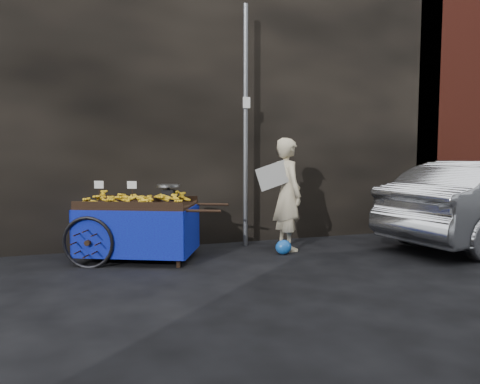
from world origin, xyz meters
name	(u,v)px	position (x,y,z in m)	size (l,w,h in m)	color
ground	(255,264)	(0.00, 0.00, 0.00)	(80.00, 80.00, 0.00)	black
building_wall	(228,104)	(0.39, 2.60, 2.50)	(13.50, 2.00, 5.00)	black
street_pole	(246,127)	(0.30, 1.30, 2.01)	(0.12, 0.10, 4.00)	slate
banana_cart	(135,210)	(-1.59, 0.81, 0.74)	(2.40, 1.79, 1.19)	black
vendor	(287,194)	(0.82, 0.74, 0.91)	(0.83, 0.69, 1.81)	#C5B793
plastic_bag	(283,247)	(0.63, 0.43, 0.11)	(0.25, 0.20, 0.23)	#1650AA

